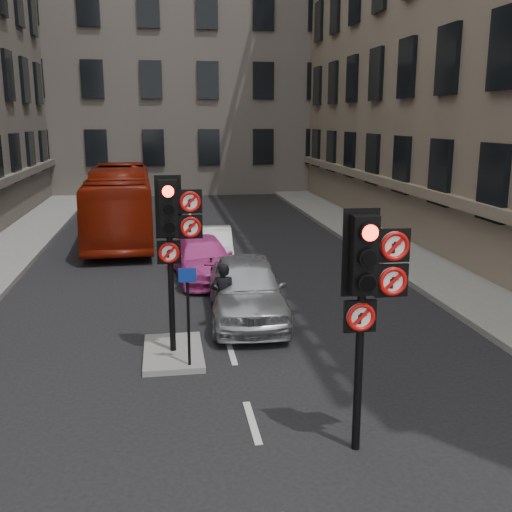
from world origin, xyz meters
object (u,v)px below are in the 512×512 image
object	(u,v)px
info_sign	(188,303)
car_silver	(247,288)
signal_far	(174,226)
car_white	(211,248)
motorcyclist	(223,297)
motorcycle	(212,275)
car_pink	(203,258)
signal_near	(368,280)
bus_red	(120,203)

from	to	relation	value
info_sign	car_silver	bearing A→B (deg)	67.01
signal_far	car_white	distance (m)	7.74
car_silver	info_sign	size ratio (longest dim) A/B	2.29
car_silver	motorcyclist	distance (m)	0.95
car_white	motorcycle	world-z (taller)	car_white
car_white	motorcycle	bearing A→B (deg)	-91.06
car_silver	car_pink	distance (m)	4.05
signal_near	motorcyclist	distance (m)	5.89
signal_far	info_sign	bearing A→B (deg)	-75.19
signal_near	info_sign	xyz separation A→B (m)	(-2.39, 3.19, -1.21)
motorcyclist	motorcycle	bearing A→B (deg)	-89.44
info_sign	bus_red	bearing A→B (deg)	103.43
info_sign	motorcyclist	bearing A→B (deg)	72.97
signal_far	motorcycle	bearing A→B (deg)	76.75
signal_far	motorcyclist	distance (m)	2.61
signal_near	bus_red	bearing A→B (deg)	104.99
car_silver	motorcyclist	world-z (taller)	motorcyclist
car_pink	bus_red	size ratio (longest dim) A/B	0.41
car_silver	info_sign	bearing A→B (deg)	-114.16
car_white	motorcycle	xyz separation A→B (m)	(-0.20, -2.71, -0.19)
car_white	bus_red	bearing A→B (deg)	123.16
car_pink	motorcycle	distance (m)	1.47
car_silver	motorcyclist	bearing A→B (deg)	-129.25
car_silver	car_pink	size ratio (longest dim) A/B	1.07
signal_far	motorcyclist	xyz separation A→B (m)	(1.09, 1.41, -1.91)
car_pink	info_sign	size ratio (longest dim) A/B	2.15
car_white	car_pink	xyz separation A→B (m)	(-0.35, -1.26, -0.03)
motorcyclist	signal_near	bearing A→B (deg)	106.11
motorcycle	car_white	bearing A→B (deg)	87.93
car_silver	motorcycle	xyz separation A→B (m)	(-0.65, 2.52, -0.31)
car_silver	bus_red	distance (m)	11.43
motorcycle	info_sign	distance (m)	5.59
signal_far	motorcyclist	size ratio (longest dim) A/B	2.26
car_silver	signal_far	bearing A→B (deg)	-126.07
signal_near	car_silver	bearing A→B (deg)	98.04
car_pink	motorcycle	bearing A→B (deg)	-89.67
car_pink	motorcycle	xyz separation A→B (m)	(0.15, -1.45, -0.16)
signal_far	car_silver	size ratio (longest dim) A/B	0.80
signal_far	bus_red	xyz separation A→B (m)	(-1.93, 12.92, -1.28)
signal_near	bus_red	world-z (taller)	signal_near
car_pink	motorcyclist	bearing A→B (deg)	-93.78
bus_red	info_sign	world-z (taller)	bus_red
car_silver	car_pink	xyz separation A→B (m)	(-0.80, 3.97, -0.15)
bus_red	car_silver	bearing A→B (deg)	-73.35
car_silver	motorcycle	size ratio (longest dim) A/B	2.98
signal_near	motorcycle	size ratio (longest dim) A/B	2.40
bus_red	motorcyclist	xyz separation A→B (m)	(3.02, -11.51, -0.63)
signal_near	signal_far	world-z (taller)	signal_far
car_white	info_sign	bearing A→B (deg)	-94.36
signal_far	motorcycle	world-z (taller)	signal_far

